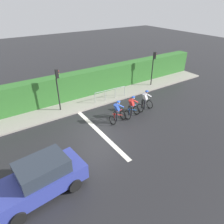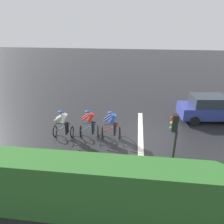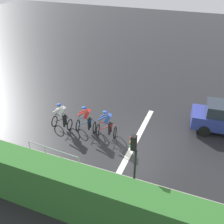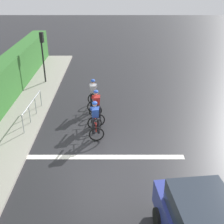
% 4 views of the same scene
% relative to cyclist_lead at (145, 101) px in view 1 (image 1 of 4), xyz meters
% --- Properties ---
extents(ground_plane, '(80.00, 80.00, 0.00)m').
position_rel_cyclist_lead_xyz_m(ground_plane, '(0.42, -4.58, -0.80)').
color(ground_plane, black).
extents(sidewalk_kerb, '(2.80, 25.56, 0.12)m').
position_rel_cyclist_lead_xyz_m(sidewalk_kerb, '(-3.85, -2.58, -0.74)').
color(sidewalk_kerb, gray).
rests_on(sidewalk_kerb, ground).
extents(stone_wall_low, '(0.44, 25.56, 0.53)m').
position_rel_cyclist_lead_xyz_m(stone_wall_low, '(-4.75, -2.58, -0.53)').
color(stone_wall_low, tan).
rests_on(stone_wall_low, ground).
extents(hedge_wall, '(1.10, 25.56, 2.26)m').
position_rel_cyclist_lead_xyz_m(hedge_wall, '(-5.05, -2.58, 0.33)').
color(hedge_wall, '#2D6628').
rests_on(hedge_wall, ground).
extents(road_marking_stop_line, '(7.00, 0.30, 0.01)m').
position_rel_cyclist_lead_xyz_m(road_marking_stop_line, '(0.42, -4.48, -0.79)').
color(road_marking_stop_line, silver).
rests_on(road_marking_stop_line, ground).
extents(cyclist_lead, '(0.73, 1.11, 1.66)m').
position_rel_cyclist_lead_xyz_m(cyclist_lead, '(0.00, 0.00, 0.00)').
color(cyclist_lead, black).
rests_on(cyclist_lead, ground).
extents(cyclist_second, '(0.86, 1.18, 1.66)m').
position_rel_cyclist_lead_xyz_m(cyclist_second, '(0.24, -1.49, 0.00)').
color(cyclist_second, black).
rests_on(cyclist_second, ground).
extents(cyclist_mid, '(0.82, 1.16, 1.66)m').
position_rel_cyclist_lead_xyz_m(cyclist_mid, '(0.25, -2.78, 0.00)').
color(cyclist_mid, black).
rests_on(cyclist_mid, ground).
extents(car_navy, '(2.21, 4.26, 1.76)m').
position_rel_cyclist_lead_xyz_m(car_navy, '(3.31, -9.07, 0.08)').
color(car_navy, navy).
rests_on(car_navy, ground).
extents(traffic_light_near_crossing, '(0.20, 0.31, 3.34)m').
position_rel_cyclist_lead_xyz_m(traffic_light_near_crossing, '(-3.52, -5.52, 1.43)').
color(traffic_light_near_crossing, black).
rests_on(traffic_light_near_crossing, ground).
extents(traffic_light_far_junction, '(0.25, 0.31, 3.34)m').
position_rel_cyclist_lead_xyz_m(traffic_light_far_junction, '(-3.41, 3.91, 1.43)').
color(traffic_light_far_junction, black).
rests_on(traffic_light_far_junction, ground).
extents(pedestrian_railing_kerbside, '(0.20, 2.95, 1.03)m').
position_rel_cyclist_lead_xyz_m(pedestrian_railing_kerbside, '(-2.95, -1.30, -0.03)').
color(pedestrian_railing_kerbside, '#999EA3').
rests_on(pedestrian_railing_kerbside, ground).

